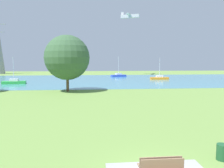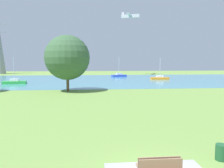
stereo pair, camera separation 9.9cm
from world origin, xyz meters
name	(u,v)px [view 2 (the right image)]	position (x,y,z in m)	size (l,w,h in m)	color
ground_plane	(112,97)	(0.00, 22.00, 0.00)	(160.00, 160.00, 0.00)	olive
bench_facing_water	(158,167)	(0.00, 0.27, 0.47)	(1.80, 0.48, 0.89)	#AA9C91
litter_bin	(221,152)	(3.64, 1.64, 0.40)	(0.56, 0.56, 0.80)	#1E512D
water_surface	(102,80)	(0.00, 50.00, 0.01)	(140.00, 40.00, 0.02)	teal
sailboat_green	(14,82)	(-19.37, 41.12, 0.45)	(4.94, 2.06, 5.84)	green
sailboat_orange	(160,78)	(15.40, 49.45, 0.45)	(4.83, 1.59, 5.81)	orange
sailboat_blue	(119,75)	(5.82, 61.07, 0.45)	(5.03, 2.86, 6.29)	blue
tree_east_far	(67,58)	(-6.61, 27.92, 5.47)	(7.21, 7.21, 9.08)	brown
light_aircraft	(130,16)	(10.79, 69.55, 20.38)	(6.35, 8.21, 2.10)	silver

